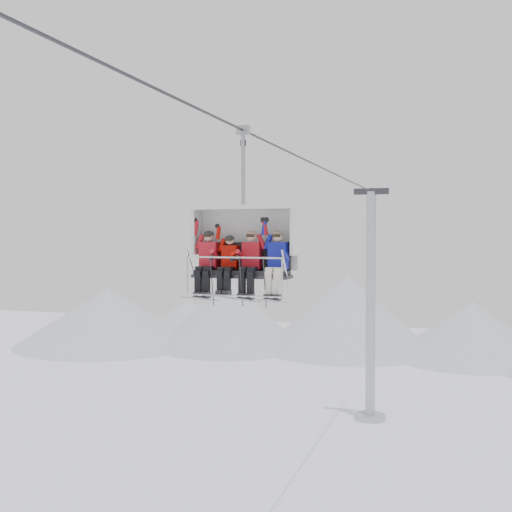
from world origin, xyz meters
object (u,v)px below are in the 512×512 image
(lift_tower_right, at_px, (371,321))
(skier_far_left, at_px, (208,260))
(chairlift_carrier, at_px, (245,240))
(skier_center_left, at_px, (228,263))
(skier_far_right, at_px, (277,261))
(skier_center_right, at_px, (251,261))

(lift_tower_right, xyz_separation_m, skier_far_left, (-0.84, -23.18, 4.45))
(chairlift_carrier, height_order, skier_center_left, chairlift_carrier)
(lift_tower_right, distance_m, skier_far_left, 23.61)
(lift_tower_right, bearing_deg, skier_far_left, -92.08)
(chairlift_carrier, relative_size, skier_center_left, 2.36)
(chairlift_carrier, xyz_separation_m, skier_far_right, (0.88, -0.30, -0.47))
(skier_center_left, bearing_deg, skier_far_left, 178.51)
(chairlift_carrier, distance_m, skier_far_right, 1.04)
(lift_tower_right, height_order, skier_center_left, lift_tower_right)
(lift_tower_right, relative_size, chairlift_carrier, 3.38)
(skier_far_left, bearing_deg, chairlift_carrier, 19.84)
(lift_tower_right, bearing_deg, skier_far_right, -87.83)
(chairlift_carrier, height_order, skier_far_right, chairlift_carrier)
(skier_center_left, distance_m, skier_far_right, 1.18)
(skier_far_left, distance_m, skier_center_left, 0.54)
(skier_center_left, xyz_separation_m, skier_far_right, (1.18, 0.01, 0.05))
(skier_far_right, bearing_deg, skier_center_left, -179.31)
(chairlift_carrier, xyz_separation_m, skier_center_left, (-0.30, -0.32, -0.52))
(lift_tower_right, height_order, skier_center_right, lift_tower_right)
(lift_tower_right, xyz_separation_m, chairlift_carrier, (0.00, -22.87, 4.92))
(skier_far_left, xyz_separation_m, skier_center_left, (0.54, -0.01, -0.05))
(skier_far_left, bearing_deg, skier_far_right, 0.00)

